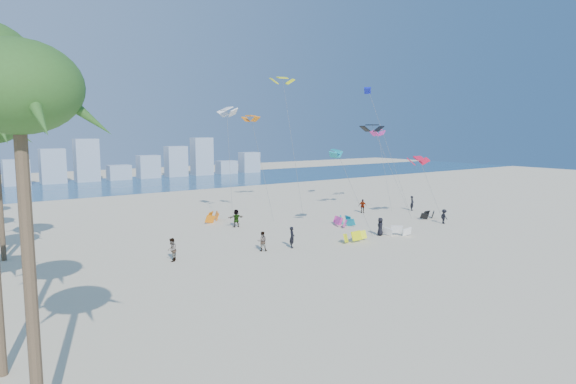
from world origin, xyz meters
TOP-DOWN VIEW (x-y plane):
  - ground at (0.00, 0.00)m, footprint 220.00×220.00m
  - ocean at (0.00, 72.00)m, footprint 220.00×220.00m
  - kitesurfer_near at (1.54, 13.34)m, footprint 0.77×0.81m
  - kitesurfer_mid at (-1.17, 13.88)m, footprint 1.02×0.96m
  - kitesurfers_far at (8.75, 18.65)m, footprint 35.32×12.67m
  - grounded_kites at (10.10, 18.27)m, footprint 24.29×19.80m
  - flying_kites at (14.68, 24.20)m, footprint 25.79×18.40m
  - distant_skyline at (-1.19, 82.00)m, footprint 85.00×3.00m

SIDE VIEW (x-z plane):
  - ground at x=0.00m, z-range 0.00..0.00m
  - ocean at x=0.00m, z-range 0.01..0.01m
  - grounded_kites at x=10.10m, z-range -0.05..0.96m
  - kitesurfer_mid at x=-1.17m, z-range 0.00..1.67m
  - kitesurfers_far at x=8.75m, z-range -0.05..1.83m
  - kitesurfer_near at x=1.54m, z-range 0.00..1.86m
  - distant_skyline at x=-1.19m, z-range -1.11..7.29m
  - flying_kites at x=14.68m, z-range 3.06..20.10m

